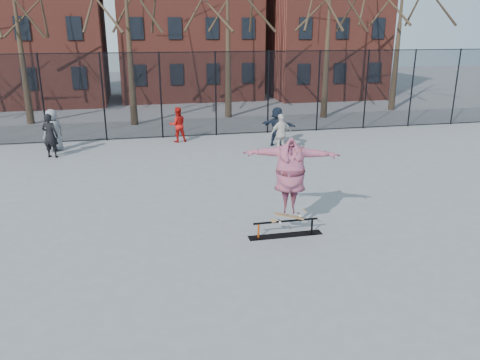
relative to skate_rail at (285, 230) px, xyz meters
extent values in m
plane|color=slate|center=(-0.96, -1.09, -0.16)|extent=(100.00, 100.00, 0.00)
cube|color=black|center=(0.00, 0.00, -0.16)|extent=(1.90, 0.29, 0.01)
cylinder|color=#DC480C|center=(-0.70, 0.00, 0.03)|extent=(0.05, 0.05, 0.39)
cylinder|color=black|center=(0.70, 0.00, 0.03)|extent=(0.05, 0.05, 0.39)
cylinder|color=black|center=(0.00, 0.00, 0.23)|extent=(1.68, 0.05, 0.05)
imported|color=#3F3C96|center=(0.08, 0.00, 1.31)|extent=(2.43, 1.31, 1.91)
imported|color=black|center=(-6.96, 9.26, 0.73)|extent=(0.77, 0.64, 1.79)
imported|color=#AD120F|center=(-1.71, 10.91, 0.64)|extent=(0.84, 0.69, 1.60)
imported|color=beige|center=(2.27, 7.81, 0.67)|extent=(1.04, 0.57, 1.67)
imported|color=#17202F|center=(2.50, 9.18, 0.70)|extent=(1.52, 1.48, 1.74)
imported|color=slate|center=(-7.01, 10.32, 0.73)|extent=(1.04, 0.99, 1.79)
cylinder|color=black|center=(-7.56, 11.91, 1.84)|extent=(0.07, 0.07, 4.00)
cylinder|color=black|center=(-4.96, 11.91, 1.84)|extent=(0.07, 0.07, 4.00)
cylinder|color=black|center=(-2.36, 11.91, 1.84)|extent=(0.07, 0.07, 4.00)
cylinder|color=black|center=(0.24, 11.91, 1.84)|extent=(0.07, 0.07, 4.00)
cylinder|color=black|center=(2.84, 11.91, 1.84)|extent=(0.07, 0.07, 4.00)
cylinder|color=black|center=(5.44, 11.91, 1.84)|extent=(0.07, 0.07, 4.00)
cylinder|color=black|center=(8.04, 11.91, 1.84)|extent=(0.07, 0.07, 4.00)
cylinder|color=black|center=(10.64, 11.91, 1.84)|extent=(0.07, 0.07, 4.00)
cylinder|color=black|center=(13.24, 11.91, 1.84)|extent=(0.07, 0.07, 4.00)
cube|color=black|center=(-0.96, 11.91, 1.84)|extent=(34.00, 0.01, 4.00)
cylinder|color=black|center=(-0.96, 11.91, 3.80)|extent=(34.00, 0.04, 0.04)
cone|color=black|center=(-9.46, 16.71, 2.15)|extent=(0.40, 0.40, 4.62)
cone|color=black|center=(-3.96, 15.41, 2.15)|extent=(0.40, 0.40, 4.62)
cone|color=black|center=(1.54, 16.71, 2.15)|extent=(0.40, 0.40, 4.62)
cone|color=black|center=(7.04, 15.41, 2.15)|extent=(0.40, 0.40, 4.62)
cone|color=black|center=(12.54, 16.71, 2.15)|extent=(0.40, 0.40, 4.62)
cube|color=maroon|center=(-9.96, 24.91, 5.84)|extent=(9.00, 7.00, 12.00)
cube|color=maroon|center=(0.54, 24.91, 6.34)|extent=(10.00, 7.00, 13.00)
cube|color=maroon|center=(10.54, 24.91, 5.34)|extent=(8.00, 7.00, 11.00)
camera|label=1|loc=(-3.43, -10.33, 4.83)|focal=35.00mm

